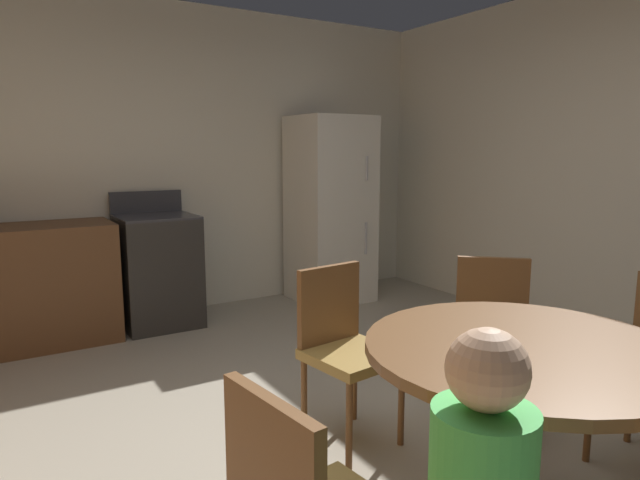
{
  "coord_description": "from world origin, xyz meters",
  "views": [
    {
      "loc": [
        -1.32,
        -1.9,
        1.44
      ],
      "look_at": [
        0.28,
        0.73,
        0.94
      ],
      "focal_mm": 31.0,
      "sensor_mm": 36.0,
      "label": 1
    }
  ],
  "objects_px": {
    "refrigerator": "(330,210)",
    "chair_northeast": "(493,330)",
    "chair_north": "(344,342)",
    "dining_table": "(520,388)",
    "oven_range": "(158,270)"
  },
  "relations": [
    {
      "from": "refrigerator",
      "to": "chair_northeast",
      "type": "distance_m",
      "value": 2.63
    },
    {
      "from": "refrigerator",
      "to": "chair_northeast",
      "type": "height_order",
      "value": "refrigerator"
    },
    {
      "from": "chair_northeast",
      "to": "chair_north",
      "type": "distance_m",
      "value": 0.82
    },
    {
      "from": "oven_range",
      "to": "chair_north",
      "type": "distance_m",
      "value": 2.35
    },
    {
      "from": "oven_range",
      "to": "chair_northeast",
      "type": "distance_m",
      "value": 2.8
    },
    {
      "from": "dining_table",
      "to": "chair_north",
      "type": "xyz_separation_m",
      "value": [
        -0.13,
        0.95,
        -0.1
      ]
    },
    {
      "from": "dining_table",
      "to": "chair_north",
      "type": "relative_size",
      "value": 1.29
    },
    {
      "from": "oven_range",
      "to": "refrigerator",
      "type": "height_order",
      "value": "refrigerator"
    },
    {
      "from": "chair_northeast",
      "to": "chair_north",
      "type": "relative_size",
      "value": 1.0
    },
    {
      "from": "refrigerator",
      "to": "chair_north",
      "type": "distance_m",
      "value": 2.69
    },
    {
      "from": "dining_table",
      "to": "chair_northeast",
      "type": "relative_size",
      "value": 1.29
    },
    {
      "from": "dining_table",
      "to": "chair_north",
      "type": "bearing_deg",
      "value": 97.7
    },
    {
      "from": "chair_northeast",
      "to": "dining_table",
      "type": "bearing_deg",
      "value": 0.0
    },
    {
      "from": "oven_range",
      "to": "chair_northeast",
      "type": "height_order",
      "value": "oven_range"
    },
    {
      "from": "oven_range",
      "to": "dining_table",
      "type": "relative_size",
      "value": 0.98
    }
  ]
}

